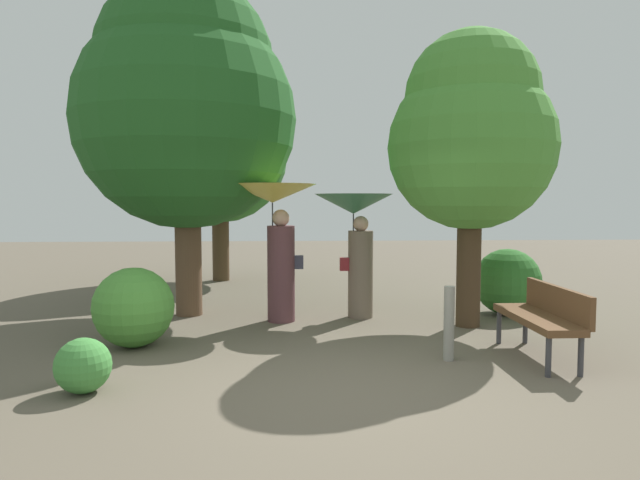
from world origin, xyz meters
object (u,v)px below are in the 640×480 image
Objects in this scene: park_bench at (543,314)px; tree_near_left at (186,102)px; path_marker_post at (449,323)px; person_right at (356,226)px; tree_near_right at (471,132)px; person_left at (276,221)px; tree_mid_left at (219,144)px.

park_bench is 5.94m from tree_near_left.
person_right is at bearing 108.25° from path_marker_post.
path_marker_post is (-0.77, -1.68, -2.35)m from tree_near_right.
person_left is at bearing -124.49° from park_bench.
tree_near_left is at bearing 141.41° from path_marker_post.
park_bench is at bearing -55.59° from tree_mid_left.
path_marker_post is (3.39, -2.70, -2.91)m from tree_near_left.
tree_mid_left is at bearing 117.21° from path_marker_post.
tree_near_right is (4.15, -1.02, -0.55)m from tree_near_left.
park_bench is 1.78× the size of path_marker_post.
person_right is 0.40× the size of tree_mid_left.
tree_mid_left is at bearing 27.70° from person_right.
path_marker_post is at bearing -114.58° from tree_near_right.
person_left is at bearing -21.46° from tree_near_left.
tree_mid_left reaches higher than person_left.
person_left is 0.43× the size of tree_mid_left.
tree_near_left is at bearing -120.79° from park_bench.
person_left is at bearing 95.55° from person_right.
person_right is 2.26× the size of path_marker_post.
tree_mid_left is at bearing 89.54° from tree_near_left.
path_marker_post is (0.78, -2.36, -0.99)m from person_right.
tree_near_left is 6.22× the size of path_marker_post.
person_left is at bearing 132.84° from path_marker_post.
person_left is 0.49× the size of tree_near_right.
park_bench is at bearing -30.85° from tree_near_left.
person_left reaches higher than person_right.
tree_mid_left is (0.03, 3.82, -0.26)m from tree_near_left.
tree_near_right reaches higher than person_left.
tree_mid_left reaches higher than park_bench.
tree_mid_left is (-4.45, 6.50, 2.56)m from park_bench.
park_bench is 8.29m from tree_mid_left.
tree_near_right is at bearing -103.82° from person_left.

